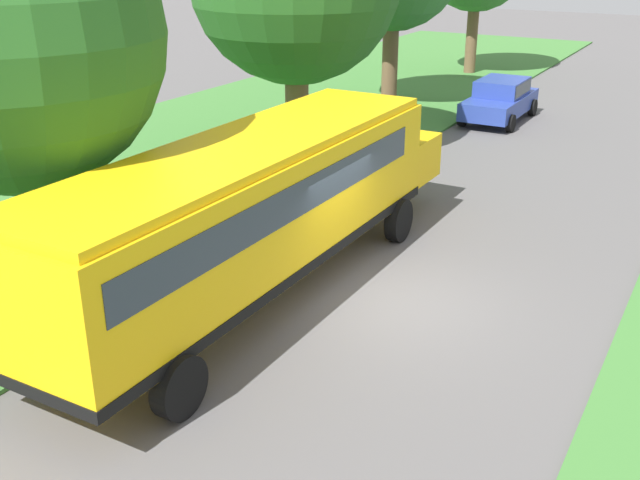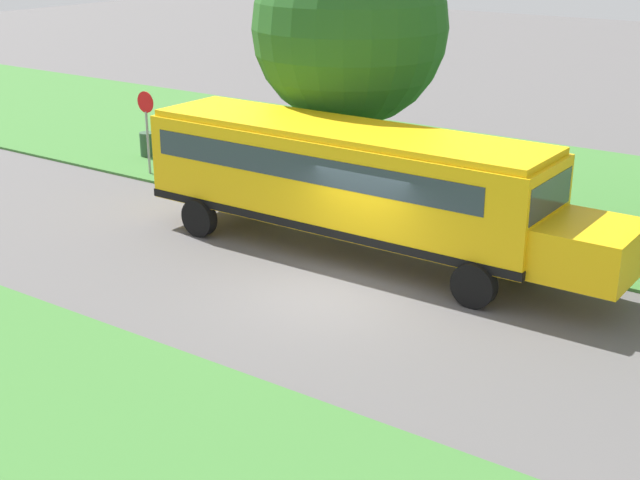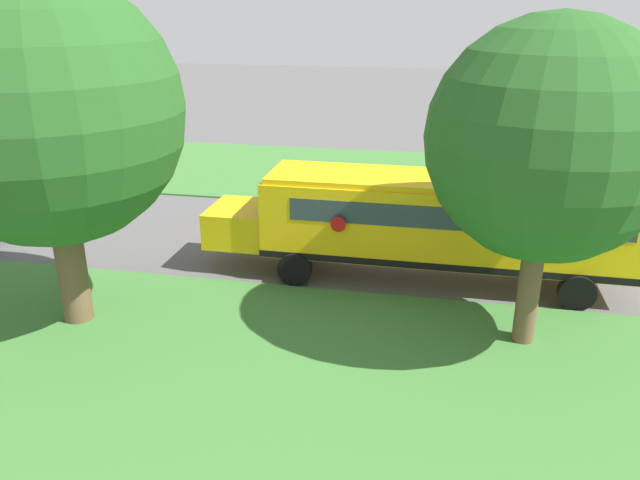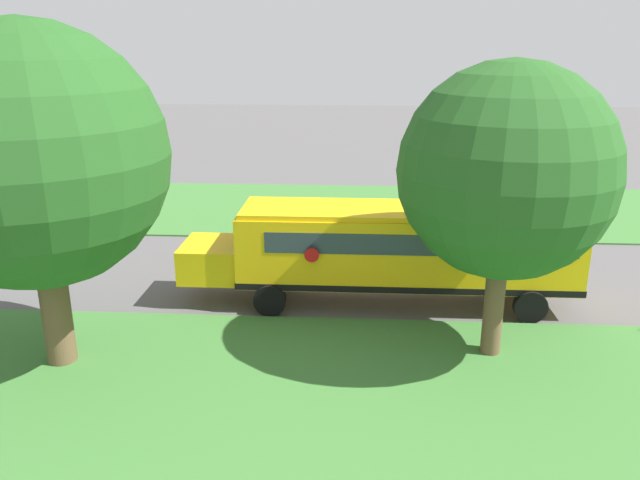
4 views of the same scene
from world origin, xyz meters
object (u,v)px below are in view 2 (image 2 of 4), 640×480
object	(u,v)px
stop_sign	(147,123)
trash_bin	(148,145)
oak_tree_beside_bus	(350,27)
school_bus	(353,178)

from	to	relation	value
stop_sign	trash_bin	bearing A→B (deg)	-133.53
oak_tree_beside_bus	stop_sign	xyz separation A→B (m)	(1.14, -6.94, -3.32)
stop_sign	trash_bin	world-z (taller)	stop_sign
school_bus	stop_sign	bearing A→B (deg)	-103.00
school_bus	stop_sign	world-z (taller)	school_bus
trash_bin	school_bus	bearing A→B (deg)	71.16
oak_tree_beside_bus	stop_sign	world-z (taller)	oak_tree_beside_bus
trash_bin	stop_sign	bearing A→B (deg)	46.47
school_bus	oak_tree_beside_bus	distance (m)	5.07
school_bus	stop_sign	distance (m)	9.47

